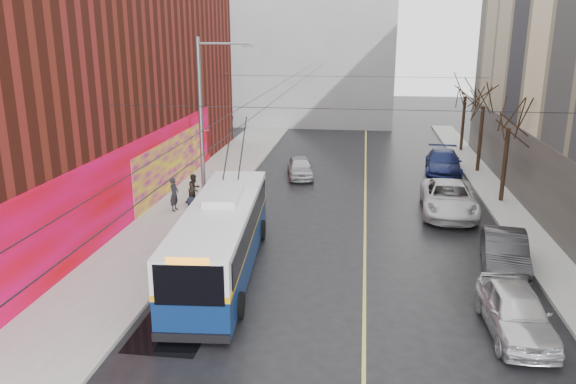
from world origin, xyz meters
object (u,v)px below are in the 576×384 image
(tree_near, at_px, (510,114))
(tree_mid, at_px, (484,95))
(parked_car_d, at_px, (443,163))
(trolleybus, at_px, (222,237))
(following_car, at_px, (300,167))
(parked_car_a, at_px, (516,311))
(pedestrian_a, at_px, (174,194))
(streetlight_pole, at_px, (205,128))
(parked_car_c, at_px, (449,198))
(tree_far, at_px, (466,86))
(parked_car_b, at_px, (505,252))
(pedestrian_b, at_px, (194,189))
(pedestrian_c, at_px, (193,215))

(tree_near, xyz_separation_m, tree_mid, (0.00, 7.00, 0.28))
(parked_car_d, bearing_deg, trolleybus, -116.66)
(following_car, bearing_deg, parked_car_a, -74.42)
(tree_mid, bearing_deg, following_car, -166.62)
(pedestrian_a, bearing_deg, parked_car_a, -120.87)
(streetlight_pole, xyz_separation_m, parked_car_c, (11.94, 3.64, -4.02))
(tree_far, height_order, parked_car_b, tree_far)
(parked_car_d, relative_size, pedestrian_b, 3.34)
(tree_far, distance_m, parked_car_d, 9.38)
(trolleybus, bearing_deg, pedestrian_a, 117.29)
(trolleybus, distance_m, pedestrian_b, 9.05)
(parked_car_c, bearing_deg, streetlight_pole, -159.91)
(parked_car_a, xyz_separation_m, pedestrian_c, (-12.69, 7.27, 0.24))
(tree_far, height_order, pedestrian_a, tree_far)
(streetlight_pole, distance_m, trolleybus, 6.53)
(following_car, bearing_deg, pedestrian_c, -117.87)
(tree_mid, relative_size, trolleybus, 0.58)
(parked_car_a, height_order, parked_car_c, parked_car_c)
(trolleybus, distance_m, parked_car_b, 11.27)
(parked_car_a, xyz_separation_m, parked_car_b, (0.81, 5.07, -0.00))
(parked_car_b, height_order, following_car, parked_car_b)
(tree_mid, distance_m, parked_car_d, 5.15)
(tree_near, distance_m, parked_car_d, 7.72)
(tree_near, height_order, tree_far, tree_far)
(pedestrian_c, bearing_deg, parked_car_d, -100.29)
(parked_car_d, height_order, pedestrian_a, pedestrian_a)
(streetlight_pole, height_order, tree_far, streetlight_pole)
(tree_mid, height_order, tree_far, tree_mid)
(tree_far, relative_size, parked_car_b, 1.42)
(parked_car_c, bearing_deg, tree_mid, 74.29)
(tree_far, relative_size, trolleybus, 0.57)
(parked_car_b, relative_size, following_car, 1.17)
(tree_far, bearing_deg, pedestrian_a, -133.71)
(tree_near, height_order, parked_car_c, tree_near)
(trolleybus, distance_m, parked_car_a, 10.86)
(parked_car_d, xyz_separation_m, pedestrian_a, (-15.02, -10.27, 0.23))
(tree_mid, bearing_deg, streetlight_pole, -139.35)
(parked_car_b, xyz_separation_m, pedestrian_a, (-15.43, 5.29, 0.27))
(parked_car_d, bearing_deg, pedestrian_b, -142.76)
(tree_mid, distance_m, pedestrian_b, 19.93)
(following_car, bearing_deg, pedestrian_a, -133.80)
(tree_far, distance_m, following_car, 15.95)
(pedestrian_a, bearing_deg, tree_near, -71.91)
(tree_mid, distance_m, parked_car_c, 10.84)
(tree_mid, distance_m, tree_far, 7.00)
(streetlight_pole, xyz_separation_m, pedestrian_b, (-1.60, 3.05, -3.86))
(parked_car_a, height_order, parked_car_d, parked_car_d)
(pedestrian_b, bearing_deg, pedestrian_a, 174.98)
(trolleybus, xyz_separation_m, pedestrian_c, (-2.39, 3.91, -0.49))
(trolleybus, xyz_separation_m, parked_car_d, (10.70, 17.26, -0.68))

